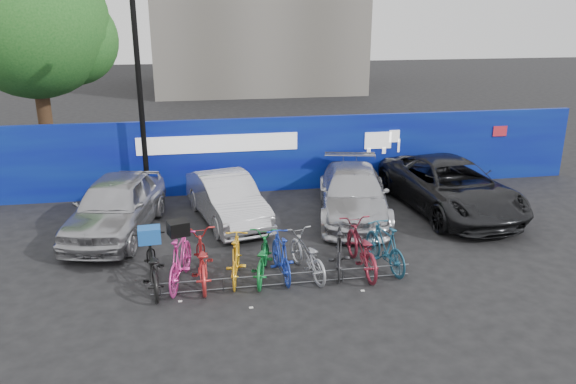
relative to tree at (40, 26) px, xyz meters
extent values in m
plane|color=black|center=(6.77, -10.06, -5.07)|extent=(100.00, 100.00, 0.00)
cube|color=#090986|center=(6.77, -4.06, -3.87)|extent=(22.00, 0.15, 2.40)
cube|color=white|center=(5.77, -4.16, -3.42)|extent=(5.00, 0.02, 0.55)
cube|color=white|center=(10.97, -4.16, -3.52)|extent=(1.20, 0.02, 0.90)
cube|color=red|center=(15.27, -4.16, -3.37)|extent=(0.50, 0.02, 0.35)
cylinder|color=#382314|center=(-0.23, -0.06, -3.07)|extent=(0.50, 0.50, 4.00)
sphere|color=#1A551C|center=(-0.23, -0.06, 0.13)|extent=(5.20, 5.20, 5.20)
sphere|color=#1A551C|center=(0.97, 0.24, -0.47)|extent=(3.20, 3.20, 3.20)
cylinder|color=black|center=(3.57, -4.66, -2.07)|extent=(0.16, 0.16, 6.00)
cylinder|color=#595B60|center=(6.77, -10.66, -4.79)|extent=(5.60, 0.03, 0.03)
cylinder|color=#595B60|center=(6.77, -10.66, -5.02)|extent=(5.60, 0.03, 0.03)
cylinder|color=#595B60|center=(4.17, -10.66, -4.93)|extent=(0.03, 0.03, 0.28)
cylinder|color=#595B60|center=(5.47, -10.66, -4.93)|extent=(0.03, 0.03, 0.28)
cylinder|color=#595B60|center=(6.77, -10.66, -4.93)|extent=(0.03, 0.03, 0.28)
cylinder|color=#595B60|center=(8.07, -10.66, -4.93)|extent=(0.03, 0.03, 0.28)
cylinder|color=#595B60|center=(9.37, -10.66, -4.93)|extent=(0.03, 0.03, 0.28)
imported|color=#A8A8AD|center=(2.92, -6.95, -4.31)|extent=(2.70, 4.76, 1.53)
imported|color=silver|center=(5.85, -6.59, -4.42)|extent=(2.29, 4.18, 1.31)
imported|color=#B8B8BE|center=(9.41, -6.79, -4.39)|extent=(2.87, 4.97, 1.35)
imported|color=black|center=(12.31, -6.83, -4.32)|extent=(2.92, 5.58, 1.50)
imported|color=black|center=(4.01, -10.25, -4.54)|extent=(0.95, 2.07, 1.05)
imported|color=#EA379E|center=(4.60, -10.17, -4.50)|extent=(0.95, 1.97, 1.14)
imported|color=red|center=(5.04, -10.15, -4.54)|extent=(0.76, 2.04, 1.06)
imported|color=#F5AE1D|center=(5.79, -10.18, -4.55)|extent=(0.74, 1.77, 1.03)
imported|color=#11762F|center=(6.36, -10.17, -4.59)|extent=(1.03, 1.92, 0.96)
imported|color=#1C36AC|center=(6.78, -10.20, -4.56)|extent=(0.61, 1.73, 1.02)
imported|color=#97999E|center=(7.36, -10.20, -4.59)|extent=(1.03, 1.91, 0.95)
imported|color=#27282A|center=(8.11, -10.18, -4.53)|extent=(0.93, 1.86, 1.08)
imported|color=maroon|center=(8.61, -10.19, -4.52)|extent=(0.77, 2.10, 1.09)
imported|color=#1D526F|center=(9.18, -10.18, -4.53)|extent=(0.82, 1.85, 1.08)
cube|color=#1B54AD|center=(4.01, -10.25, -3.85)|extent=(0.48, 0.38, 0.33)
cube|color=black|center=(4.60, -10.17, -3.77)|extent=(0.50, 0.47, 0.30)
camera|label=1|loc=(5.02, -21.33, 0.65)|focal=35.00mm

